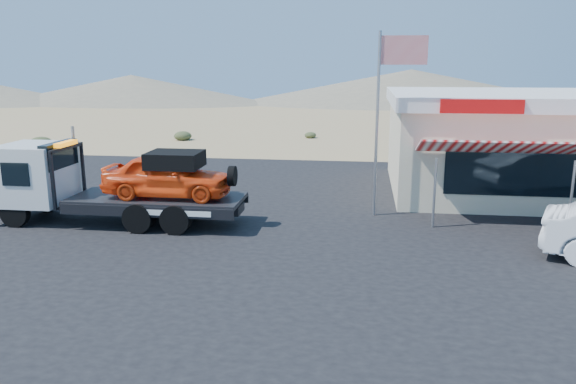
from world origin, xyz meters
name	(u,v)px	position (x,y,z in m)	size (l,w,h in m)	color
ground	(201,253)	(0.00, 0.00, 0.00)	(120.00, 120.00, 0.00)	tan
asphalt_lot	(289,225)	(2.00, 3.00, 0.01)	(32.00, 24.00, 0.02)	black
tow_truck	(113,180)	(-3.55, 2.51, 1.40)	(7.74, 2.30, 2.59)	black
jerky_store	(523,142)	(10.50, 8.97, 1.99)	(10.40, 9.97, 3.90)	beige
flagpole	(385,103)	(4.93, 4.50, 3.76)	(1.55, 0.10, 6.00)	#99999E
distant_hills	(250,88)	(-9.77, 55.14, 1.89)	(126.00, 48.00, 4.20)	#726B59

